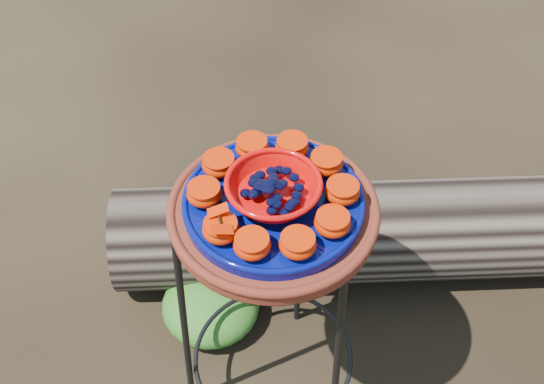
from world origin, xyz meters
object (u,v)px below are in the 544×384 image
(terracotta_saucer, at_px, (273,213))
(driftwood_log, at_px, (391,231))
(red_bowl, at_px, (273,191))
(cobalt_plate, at_px, (273,203))
(plant_stand, at_px, (273,314))

(terracotta_saucer, relative_size, driftwood_log, 0.25)
(red_bowl, bearing_deg, cobalt_plate, 0.00)
(red_bowl, xyz_separation_m, driftwood_log, (0.20, 0.50, -0.63))
(terracotta_saucer, height_order, cobalt_plate, cobalt_plate)
(plant_stand, bearing_deg, terracotta_saucer, 0.00)
(cobalt_plate, relative_size, red_bowl, 2.00)
(terracotta_saucer, xyz_separation_m, driftwood_log, (0.20, 0.50, -0.56))
(plant_stand, xyz_separation_m, terracotta_saucer, (0.00, 0.00, 0.37))
(plant_stand, height_order, driftwood_log, plant_stand)
(cobalt_plate, bearing_deg, red_bowl, 0.00)
(plant_stand, height_order, red_bowl, red_bowl)
(cobalt_plate, xyz_separation_m, driftwood_log, (0.20, 0.50, -0.59))
(terracotta_saucer, xyz_separation_m, cobalt_plate, (0.00, 0.00, 0.03))
(red_bowl, relative_size, driftwood_log, 0.11)
(driftwood_log, bearing_deg, red_bowl, -111.84)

